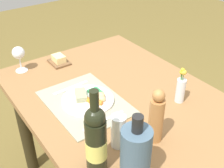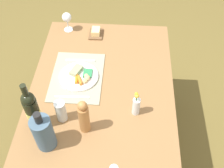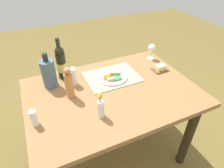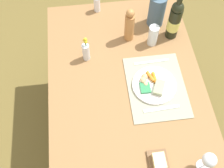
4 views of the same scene
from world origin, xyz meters
The scene contains 14 objects.
ground_plane centered at (0.00, 0.00, 0.00)m, with size 8.00×8.00×0.00m, color brown.
dining_table centered at (0.00, 0.00, 0.65)m, with size 1.28×0.91×0.78m.
placemat centered at (-0.08, -0.17, 0.78)m, with size 0.44×0.33×0.01m, color #9C9C80.
dinner_plate centered at (-0.07, -0.15, 0.79)m, with size 0.25×0.25×0.04m.
fork centered at (-0.22, -0.17, 0.78)m, with size 0.02×0.20×0.01m, color silver.
knife centered at (0.10, -0.17, 0.78)m, with size 0.01×0.22×0.01m, color silver.
wine_glass centered at (-0.55, -0.31, 0.88)m, with size 0.07×0.07×0.15m.
cooler_bottle centered at (0.41, -0.26, 0.89)m, with size 0.11×0.11×0.28m.
pepper_mill centered at (0.31, -0.06, 0.89)m, with size 0.06×0.06×0.24m.
flower_vase centered at (0.18, 0.21, 0.85)m, with size 0.04×0.04×0.19m.
wine_bottle centered at (0.30, -0.34, 0.91)m, with size 0.08×0.08×0.35m.
water_tumbler centered at (0.25, -0.21, 0.84)m, with size 0.06×0.06×0.15m.
salt_shaker centered at (0.57, 0.11, 0.83)m, with size 0.04×0.04×0.11m, color white.
butter_dish centered at (-0.51, -0.09, 0.80)m, with size 0.13×0.10×0.05m.
Camera 4 is at (-0.85, 0.19, 2.19)m, focal length 45.18 mm.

